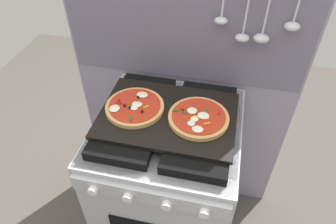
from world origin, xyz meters
name	(u,v)px	position (x,y,z in m)	size (l,w,h in m)	color
kitchen_backsplash	(183,89)	(0.00, 0.33, 0.79)	(1.10, 0.09, 1.55)	gray
stove	(168,183)	(0.00, 0.00, 0.45)	(0.60, 0.64, 0.90)	#B7BABF
baking_tray	(168,115)	(0.00, 0.00, 0.91)	(0.54, 0.38, 0.02)	black
pizza_left	(135,106)	(-0.14, 0.00, 0.93)	(0.24, 0.24, 0.03)	tan
pizza_right	(198,118)	(0.12, -0.01, 0.93)	(0.24, 0.24, 0.03)	tan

